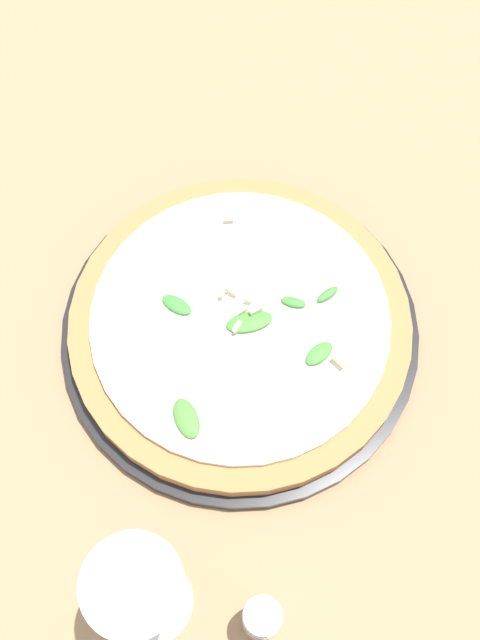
{
  "coord_description": "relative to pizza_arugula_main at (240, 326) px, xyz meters",
  "views": [
    {
      "loc": [
        0.31,
        0.17,
        0.68
      ],
      "look_at": [
        0.03,
        0.04,
        0.03
      ],
      "focal_mm": 42.0,
      "sensor_mm": 36.0,
      "label": 1
    }
  ],
  "objects": [
    {
      "name": "shaker_pepper",
      "position": [
        0.24,
        0.13,
        0.02
      ],
      "size": [
        0.03,
        0.03,
        0.07
      ],
      "color": "silver",
      "rests_on": "ground_plane"
    },
    {
      "name": "ground_plane",
      "position": [
        -0.03,
        -0.04,
        -0.02
      ],
      "size": [
        6.0,
        6.0,
        0.0
      ],
      "primitive_type": "plane",
      "color": "#9E7A56"
    },
    {
      "name": "pizza_arugula_main",
      "position": [
        0.0,
        0.0,
        0.0
      ],
      "size": [
        0.35,
        0.35,
        0.05
      ],
      "color": "black",
      "rests_on": "ground_plane"
    },
    {
      "name": "wine_glass",
      "position": [
        0.26,
        0.04,
        0.08
      ],
      "size": [
        0.07,
        0.07,
        0.14
      ],
      "color": "white",
      "rests_on": "ground_plane"
    }
  ]
}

